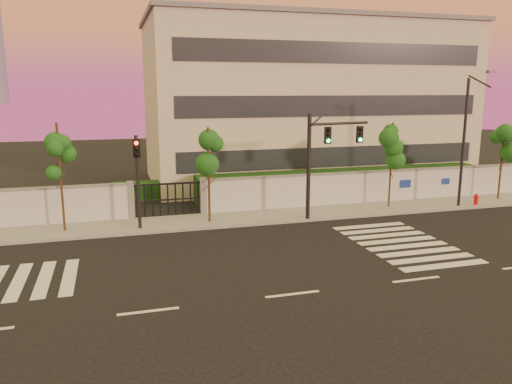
# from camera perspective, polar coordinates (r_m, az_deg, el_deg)

# --- Properties ---
(ground) EXTENTS (120.00, 120.00, 0.00)m
(ground) POSITION_cam_1_polar(r_m,az_deg,el_deg) (18.01, 4.20, -11.59)
(ground) COLOR black
(ground) RESTS_ON ground
(sidewalk) EXTENTS (60.00, 3.00, 0.15)m
(sidewalk) POSITION_cam_1_polar(r_m,az_deg,el_deg) (27.55, -3.40, -3.14)
(sidewalk) COLOR gray
(sidewalk) RESTS_ON ground
(perimeter_wall) EXTENTS (60.00, 0.36, 2.20)m
(perimeter_wall) POSITION_cam_1_polar(r_m,az_deg,el_deg) (28.77, -3.88, -0.47)
(perimeter_wall) COLOR silver
(perimeter_wall) RESTS_ON ground
(hedge_row) EXTENTS (41.00, 4.25, 1.80)m
(hedge_row) POSITION_cam_1_polar(r_m,az_deg,el_deg) (31.66, -3.06, 0.19)
(hedge_row) COLOR black
(hedge_row) RESTS_ON ground
(institutional_building) EXTENTS (24.40, 12.40, 12.25)m
(institutional_building) POSITION_cam_1_polar(r_m,az_deg,el_deg) (40.32, 5.52, 10.26)
(institutional_building) COLOR beige
(institutional_building) RESTS_ON ground
(road_markings) EXTENTS (57.00, 7.62, 0.02)m
(road_markings) POSITION_cam_1_polar(r_m,az_deg,el_deg) (20.95, -3.52, -8.14)
(road_markings) COLOR silver
(road_markings) RESTS_ON ground
(street_tree_c) EXTENTS (1.44, 1.15, 5.53)m
(street_tree_c) POSITION_cam_1_polar(r_m,az_deg,el_deg) (26.16, -21.57, 4.18)
(street_tree_c) COLOR #382314
(street_tree_c) RESTS_ON ground
(street_tree_d) EXTENTS (1.62, 1.29, 5.18)m
(street_tree_d) POSITION_cam_1_polar(r_m,az_deg,el_deg) (26.25, -5.43, 4.40)
(street_tree_d) COLOR #382314
(street_tree_d) RESTS_ON ground
(street_tree_e) EXTENTS (1.43, 1.14, 5.20)m
(street_tree_e) POSITION_cam_1_polar(r_m,az_deg,el_deg) (30.63, 15.28, 5.10)
(street_tree_e) COLOR #382314
(street_tree_e) RESTS_ON ground
(street_tree_f) EXTENTS (1.53, 1.22, 4.77)m
(street_tree_f) POSITION_cam_1_polar(r_m,az_deg,el_deg) (35.46, 26.39, 4.63)
(street_tree_f) COLOR #382314
(street_tree_f) RESTS_ON ground
(traffic_signal_main) EXTENTS (3.69, 0.85, 5.87)m
(traffic_signal_main) POSITION_cam_1_polar(r_m,az_deg,el_deg) (27.14, 7.53, 4.38)
(traffic_signal_main) COLOR black
(traffic_signal_main) RESTS_ON ground
(traffic_signal_secondary) EXTENTS (0.38, 0.36, 4.88)m
(traffic_signal_secondary) POSITION_cam_1_polar(r_m,az_deg,el_deg) (25.58, -13.39, 2.34)
(traffic_signal_secondary) COLOR black
(traffic_signal_secondary) RESTS_ON ground
(streetlight_east) EXTENTS (0.48, 1.95, 8.11)m
(streetlight_east) POSITION_cam_1_polar(r_m,az_deg,el_deg) (32.07, 22.87, 5.89)
(streetlight_east) COLOR black
(streetlight_east) RESTS_ON ground
(fire_hydrant) EXTENTS (0.32, 0.31, 0.83)m
(fire_hydrant) POSITION_cam_1_polar(r_m,az_deg,el_deg) (33.46, 23.85, -0.88)
(fire_hydrant) COLOR red
(fire_hydrant) RESTS_ON ground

